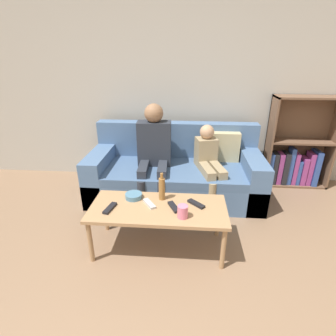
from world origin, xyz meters
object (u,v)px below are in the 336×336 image
(tv_remote_2, at_px, (149,204))
(bookshelf, at_px, (295,154))
(tv_remote_0, at_px, (196,204))
(tv_remote_3, at_px, (174,207))
(couch, at_px, (176,173))
(coffee_table, at_px, (158,211))
(bottle, at_px, (162,188))
(person_adult, at_px, (154,147))
(person_child, at_px, (209,161))
(cup_near, at_px, (183,212))
(tv_remote_1, at_px, (110,208))
(snack_bowl, at_px, (134,196))

(tv_remote_2, bearing_deg, bookshelf, 5.11)
(tv_remote_0, distance_m, tv_remote_3, 0.20)
(couch, height_order, bookshelf, bookshelf)
(coffee_table, xyz_separation_m, bottle, (0.02, 0.14, 0.15))
(tv_remote_0, relative_size, tv_remote_2, 0.93)
(couch, bearing_deg, tv_remote_2, -100.39)
(couch, xyz_separation_m, tv_remote_3, (0.03, -1.03, 0.16))
(bookshelf, height_order, person_adult, bookshelf)
(tv_remote_0, height_order, tv_remote_3, same)
(couch, bearing_deg, person_child, -19.56)
(couch, relative_size, cup_near, 19.20)
(coffee_table, relative_size, person_child, 1.32)
(tv_remote_1, bearing_deg, bookshelf, 48.77)
(bottle, bearing_deg, person_adult, 102.05)
(snack_bowl, bearing_deg, person_child, 46.00)
(coffee_table, distance_m, tv_remote_2, 0.10)
(coffee_table, bearing_deg, snack_bowl, 150.53)
(tv_remote_1, height_order, tv_remote_2, same)
(couch, distance_m, tv_remote_0, 1.00)
(bookshelf, relative_size, bottle, 4.56)
(bookshelf, distance_m, snack_bowl, 2.29)
(tv_remote_3, bearing_deg, person_adult, 81.32)
(tv_remote_3, bearing_deg, person_child, 42.85)
(tv_remote_0, bearing_deg, bottle, 119.81)
(person_child, bearing_deg, bottle, -136.48)
(tv_remote_1, xyz_separation_m, bottle, (0.42, 0.20, 0.10))
(snack_bowl, bearing_deg, cup_near, -30.85)
(couch, xyz_separation_m, tv_remote_2, (-0.18, -0.99, 0.16))
(coffee_table, xyz_separation_m, tv_remote_1, (-0.40, -0.07, 0.05))
(bookshelf, bearing_deg, person_adult, -164.90)
(person_adult, relative_size, tv_remote_1, 6.37)
(person_adult, height_order, snack_bowl, person_adult)
(snack_bowl, relative_size, bottle, 0.60)
(cup_near, relative_size, tv_remote_3, 0.61)
(person_adult, height_order, cup_near, person_adult)
(snack_bowl, distance_m, bottle, 0.27)
(coffee_table, height_order, person_child, person_child)
(person_child, bearing_deg, tv_remote_3, -126.10)
(person_child, height_order, tv_remote_1, person_child)
(bottle, bearing_deg, tv_remote_0, -14.10)
(bookshelf, distance_m, bottle, 2.08)
(tv_remote_3, distance_m, bottle, 0.21)
(person_adult, height_order, person_child, person_adult)
(person_child, height_order, snack_bowl, person_child)
(bookshelf, xyz_separation_m, tv_remote_2, (-1.73, -1.40, 0.01))
(person_child, xyz_separation_m, snack_bowl, (-0.73, -0.75, -0.06))
(cup_near, bearing_deg, person_child, 74.93)
(tv_remote_0, height_order, snack_bowl, snack_bowl)
(person_child, height_order, tv_remote_0, person_child)
(snack_bowl, bearing_deg, tv_remote_3, -20.59)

